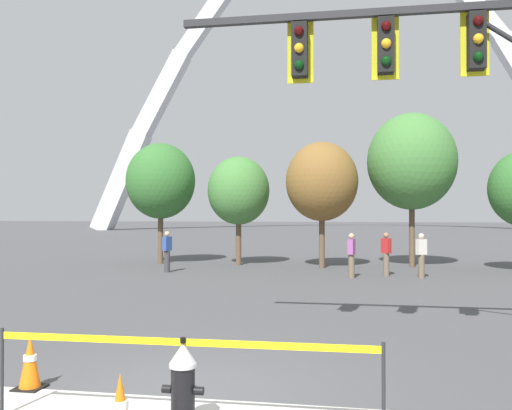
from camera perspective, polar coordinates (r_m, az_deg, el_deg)
The scene contains 15 objects.
ground_plane at distance 7.54m, azimuth -7.86°, elevation -18.87°, with size 240.00×240.00×0.00m, color #474749.
fire_hydrant at distance 6.33m, azimuth -7.55°, elevation -18.03°, with size 0.46×0.48×0.99m.
caution_tape_barrier at distance 6.29m, azimuth -7.67°, elevation -16.20°, with size 4.32×0.10×1.01m.
traffic_cone_by_hydrant at distance 8.17m, azimuth -22.35°, elevation -14.79°, with size 0.36×0.36×0.73m.
traffic_cone_mid_sidewalk at distance 6.06m, azimuth -13.89°, elevation -19.91°, with size 0.36×0.36×0.73m.
traffic_signal_gantry at distance 9.65m, azimuth 24.36°, elevation 11.62°, with size 7.82×0.44×6.00m.
monument_arch at distance 68.12m, azimuth 8.06°, elevation 11.92°, with size 61.70×2.29×37.99m.
tree_far_left at distance 25.39m, azimuth -9.84°, elevation 2.45°, with size 3.13×3.13×5.47m.
tree_left_mid at distance 24.36m, azimuth -1.82°, elevation 1.47°, with size 2.74×2.74×4.79m.
tree_center_left at distance 23.19m, azimuth 6.82°, elevation 2.41°, with size 3.02×3.02×5.28m.
tree_center_right at distance 24.42m, azimuth 15.81°, elevation 4.34°, with size 3.75×3.75×6.56m.
pedestrian_walking_left at distance 20.33m, azimuth 16.74°, elevation -5.00°, with size 0.39×0.34×1.59m.
pedestrian_standing_center at distance 21.74m, azimuth -9.18°, elevation -4.74°, with size 0.32×0.39×1.59m.
pedestrian_walking_right at distance 19.87m, azimuth 9.85°, elevation -5.12°, with size 0.28×0.38×1.59m.
pedestrian_near_trees at distance 20.73m, azimuth 13.32°, elevation -4.93°, with size 0.38×0.38×1.59m.
Camera 1 is at (2.19, -6.82, 2.36)m, focal length 38.65 mm.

